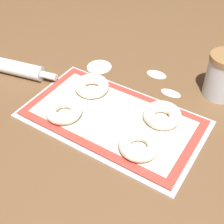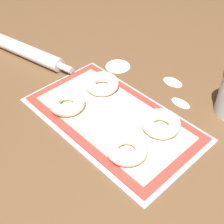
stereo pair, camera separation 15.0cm
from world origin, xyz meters
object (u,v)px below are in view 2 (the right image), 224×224
bagel_front_right (127,149)px  rolling_pin (25,51)px  baking_tray (112,118)px  bagel_front_left (67,103)px  bagel_back_left (102,84)px  bagel_back_right (161,124)px

bagel_front_right → rolling_pin: bearing=173.4°
baking_tray → bagel_front_left: bearing=-150.5°
bagel_back_left → bagel_back_right: bearing=-0.6°
bagel_back_left → rolling_pin: (-0.32, -0.06, -0.00)m
baking_tray → bagel_front_left: bagel_front_left is taller
bagel_front_left → bagel_back_right: size_ratio=1.00×
baking_tray → rolling_pin: bearing=179.9°
bagel_front_right → rolling_pin: 0.56m
baking_tray → bagel_front_right: 0.14m
baking_tray → bagel_back_left: 0.13m
bagel_back_right → bagel_front_left: bearing=-151.6°
baking_tray → bagel_front_right: bearing=-28.3°
bagel_front_left → bagel_front_right: (0.23, 0.00, 0.00)m
bagel_back_left → bagel_back_right: 0.23m
bagel_front_right → bagel_back_right: 0.13m
bagel_back_right → rolling_pin: 0.56m
bagel_front_left → bagel_back_right: same height
bagel_back_left → rolling_pin: size_ratio=0.25×
bagel_front_right → rolling_pin: size_ratio=0.25×
bagel_front_left → bagel_back_left: (0.00, 0.13, 0.00)m
bagel_back_left → baking_tray: bearing=-29.9°
baking_tray → bagel_back_left: bagel_back_left is taller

